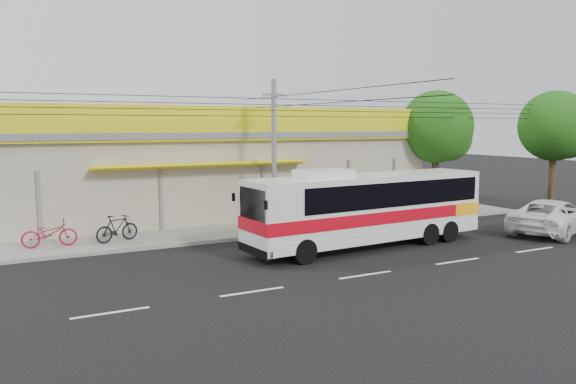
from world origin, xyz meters
The scene contains 11 objects.
ground centered at (0.00, 0.00, 0.00)m, with size 120.00×120.00×0.00m, color black.
sidewalk centered at (0.00, 6.00, 0.07)m, with size 30.00×3.20×0.15m, color gray.
lane_markings centered at (0.00, -2.50, 0.00)m, with size 50.00×0.12×0.01m, color silver, non-canonical shape.
storefront_building centered at (-0.01, 11.54, 2.30)m, with size 22.60×9.20×5.70m.
coach_bus centered at (2.67, 0.92, 1.71)m, with size 10.48×2.92×3.19m.
motorbike_red centered at (-8.76, 6.05, 0.68)m, with size 0.70×2.02×1.06m, color maroon.
motorbike_dark centered at (-6.26, 5.85, 0.70)m, with size 0.52×1.83×1.10m, color black.
white_car centered at (11.61, -0.45, 0.76)m, with size 2.51×5.43×1.51m, color white.
utility_pole centered at (0.57, 5.40, 5.64)m, with size 34.00×14.00×6.84m.
tree_near centered at (11.87, 7.28, 4.59)m, with size 4.09×4.09×6.78m.
tree_far centered at (18.98, 5.09, 4.64)m, with size 4.13×4.13×6.85m.
Camera 1 is at (-10.39, -17.06, 4.83)m, focal length 35.00 mm.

